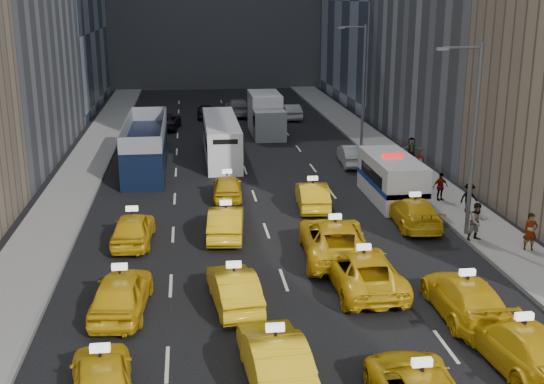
{
  "coord_description": "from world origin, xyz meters",
  "views": [
    {
      "loc": [
        -3.59,
        -17.05,
        11.02
      ],
      "look_at": [
        0.25,
        13.81,
        2.0
      ],
      "focal_mm": 45.0,
      "sensor_mm": 36.0,
      "label": 1
    }
  ],
  "objects_px": {
    "double_decker": "(146,146)",
    "pedestrian_0": "(530,232)",
    "box_truck": "(266,115)",
    "nypd_van": "(392,179)",
    "city_bus": "(221,139)"
  },
  "relations": [
    {
      "from": "nypd_van",
      "to": "pedestrian_0",
      "type": "relative_size",
      "value": 3.71
    },
    {
      "from": "nypd_van",
      "to": "box_truck",
      "type": "distance_m",
      "value": 20.08
    },
    {
      "from": "double_decker",
      "to": "pedestrian_0",
      "type": "height_order",
      "value": "double_decker"
    },
    {
      "from": "box_truck",
      "to": "pedestrian_0",
      "type": "xyz_separation_m",
      "value": [
        8.46,
        -28.18,
        -0.61
      ]
    },
    {
      "from": "box_truck",
      "to": "pedestrian_0",
      "type": "relative_size",
      "value": 4.28
    },
    {
      "from": "nypd_van",
      "to": "city_bus",
      "type": "distance_m",
      "value": 14.41
    },
    {
      "from": "city_bus",
      "to": "pedestrian_0",
      "type": "distance_m",
      "value": 23.66
    },
    {
      "from": "double_decker",
      "to": "pedestrian_0",
      "type": "bearing_deg",
      "value": -42.67
    },
    {
      "from": "double_decker",
      "to": "box_truck",
      "type": "distance_m",
      "value": 14.1
    },
    {
      "from": "double_decker",
      "to": "pedestrian_0",
      "type": "distance_m",
      "value": 24.76
    },
    {
      "from": "nypd_van",
      "to": "box_truck",
      "type": "relative_size",
      "value": 0.87
    },
    {
      "from": "nypd_van",
      "to": "double_decker",
      "type": "height_order",
      "value": "double_decker"
    },
    {
      "from": "pedestrian_0",
      "to": "city_bus",
      "type": "bearing_deg",
      "value": 134.01
    },
    {
      "from": "nypd_van",
      "to": "pedestrian_0",
      "type": "distance_m",
      "value": 9.44
    },
    {
      "from": "box_truck",
      "to": "nypd_van",
      "type": "bearing_deg",
      "value": -73.18
    }
  ]
}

